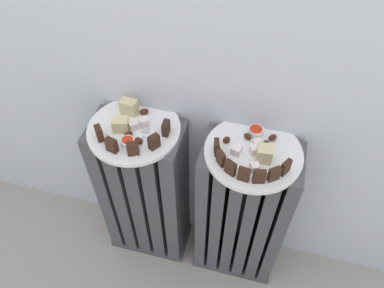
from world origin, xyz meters
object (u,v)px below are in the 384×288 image
object	(u,v)px
radiator_left	(145,194)
plate_left	(134,129)
plate_right	(253,153)
radiator_right	(241,216)
fork	(143,139)
jam_bowl_right	(256,131)
jam_bowl_left	(128,142)

from	to	relation	value
radiator_left	plate_left	size ratio (longest dim) A/B	2.41
plate_left	plate_right	bearing A→B (deg)	0.00
radiator_left	plate_right	distance (m)	0.47
radiator_right	plate_right	size ratio (longest dim) A/B	2.41
radiator_left	plate_right	world-z (taller)	plate_right
fork	plate_left	bearing A→B (deg)	138.60
radiator_left	jam_bowl_right	xyz separation A→B (m)	(0.34, 0.06, 0.35)
jam_bowl_right	radiator_right	bearing A→B (deg)	-85.69
radiator_right	jam_bowl_left	xyz separation A→B (m)	(-0.33, -0.06, 0.35)
radiator_right	jam_bowl_left	world-z (taller)	jam_bowl_left
radiator_left	fork	xyz separation A→B (m)	(0.04, -0.03, 0.34)
fork	jam_bowl_left	bearing A→B (deg)	-136.25
plate_left	fork	xyz separation A→B (m)	(0.04, -0.03, 0.01)
plate_left	fork	size ratio (longest dim) A/B	2.50
radiator_left	plate_right	xyz separation A→B (m)	(0.34, -0.00, 0.33)
radiator_left	jam_bowl_left	size ratio (longest dim) A/B	17.13
jam_bowl_left	fork	xyz separation A→B (m)	(0.03, 0.03, -0.01)
radiator_right	plate_left	xyz separation A→B (m)	(-0.34, -0.00, 0.33)
radiator_left	fork	bearing A→B (deg)	-41.40
jam_bowl_left	fork	distance (m)	0.04
plate_left	jam_bowl_left	world-z (taller)	jam_bowl_left
radiator_right	plate_right	world-z (taller)	plate_right
radiator_left	fork	size ratio (longest dim) A/B	6.04
radiator_right	jam_bowl_right	xyz separation A→B (m)	(-0.00, 0.06, 0.35)
radiator_right	fork	xyz separation A→B (m)	(-0.30, -0.03, 0.34)
plate_right	jam_bowl_left	size ratio (longest dim) A/B	7.10
jam_bowl_left	plate_left	bearing A→B (deg)	97.69
radiator_left	radiator_right	world-z (taller)	same
jam_bowl_right	fork	size ratio (longest dim) A/B	0.40
jam_bowl_left	radiator_right	bearing A→B (deg)	10.97
radiator_right	fork	distance (m)	0.45
radiator_left	jam_bowl_right	bearing A→B (deg)	10.69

